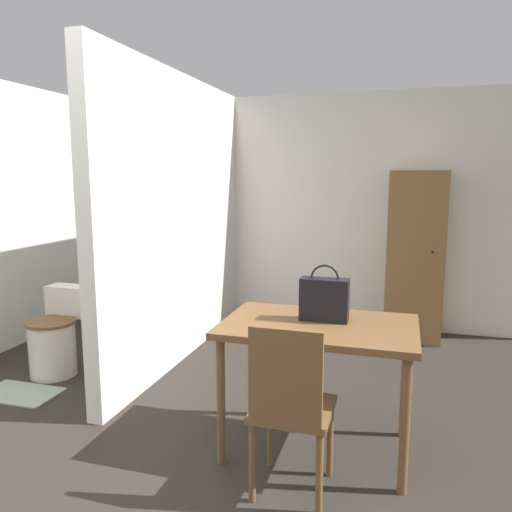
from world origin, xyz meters
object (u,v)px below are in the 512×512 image
Objects in this scene: toilet at (56,337)px; handbag at (324,299)px; dining_table at (319,339)px; wooden_cabinet at (415,256)px; wooden_chair at (290,404)px.

handbag is at bearing -12.20° from toilet.
wooden_cabinet is at bearing 76.38° from dining_table.
wooden_chair is 2.47m from toilet.
dining_table is 2.38m from toilet.
wooden_chair is 2.75× the size of handbag.
handbag is at bearing -103.55° from wooden_cabinet.
dining_table is 2.44m from wooden_cabinet.
dining_table is at bearing -13.83° from toilet.
wooden_chair is at bearing -102.42° from wooden_cabinet.
wooden_cabinet reaches higher than dining_table.
handbag reaches higher than dining_table.
handbag is at bearing 73.74° from dining_table.
wooden_cabinet reaches higher than handbag.
wooden_chair is 2.95m from wooden_cabinet.
toilet is (-2.29, 0.56, -0.39)m from dining_table.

